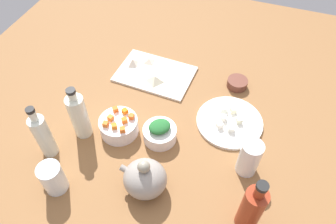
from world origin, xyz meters
TOP-DOWN VIEW (x-y plane):
  - tabletop at (0.00, 0.00)cm, footprint 190.00×190.00cm
  - cutting_board at (13.68, -21.73)cm, footprint 32.86×23.09cm
  - plate_tofu at (-22.25, -6.70)cm, footprint 24.92×24.92cm
  - bowl_greens at (0.36, 8.71)cm, footprint 12.05×12.05cm
  - bowl_carrots at (15.11, 10.75)cm, footprint 13.96×13.96cm
  - bowl_small_side at (-20.88, -26.80)cm, footprint 8.33×8.33cm
  - teapot at (-2.53, 28.49)cm, footprint 15.48×13.30cm
  - bottle_0 at (-34.99, 29.00)cm, footprint 6.40×6.40cm
  - bottle_1 at (27.25, 15.55)cm, footprint 6.22×6.22cm
  - bottle_2 at (34.23, 26.88)cm, footprint 5.43×5.43cm
  - drinking_glass_0 at (-31.67, 10.91)cm, footprint 6.95×6.95cm
  - drinking_glass_1 at (24.71, 37.86)cm, footprint 7.39×7.39cm
  - carrot_cube_0 at (11.58, 14.39)cm, footprint 2.42×2.42cm
  - carrot_cube_1 at (14.19, 6.53)cm, footprint 2.45×2.45cm
  - carrot_cube_2 at (17.73, 11.07)cm, footprint 2.12×2.12cm
  - carrot_cube_3 at (12.61, 10.40)cm, footprint 2.55×2.55cm
  - carrot_cube_4 at (14.87, 13.99)cm, footprint 2.46×2.46cm
  - carrot_cube_5 at (18.16, 14.16)cm, footprint 2.01×2.01cm
  - carrot_cube_6 at (17.80, 6.88)cm, footprint 2.54×2.54cm
  - carrot_cube_7 at (10.96, 7.99)cm, footprint 1.96×1.96cm
  - chopped_greens_mound at (0.36, 8.71)cm, footprint 10.17×10.13cm
  - tofu_cube_0 at (-23.58, -2.39)cm, footprint 2.67×2.67cm
  - tofu_cube_1 at (-22.43, -11.50)cm, footprint 2.88×2.88cm
  - tofu_cube_2 at (-25.48, -7.24)cm, footprint 3.03×3.03cm
  - tofu_cube_3 at (-19.57, -6.36)cm, footprint 2.26×2.26cm
  - tofu_cube_4 at (-19.00, -10.61)cm, footprint 2.61×2.61cm
  - tofu_cube_5 at (-19.25, -2.60)cm, footprint 3.07×3.07cm
  - dumpling_0 at (11.88, -17.10)cm, footprint 6.68×6.64cm
  - dumpling_1 at (18.72, -27.53)cm, footprint 6.15×6.12cm
  - dumpling_2 at (24.69, -23.59)cm, footprint 5.26×5.51cm

SIDE VIEW (x-z plane):
  - tabletop at x=0.00cm, z-range 0.00..3.00cm
  - cutting_board at x=13.68cm, z-range 3.00..4.00cm
  - plate_tofu at x=-22.25cm, z-range 3.00..4.20cm
  - bowl_small_side at x=-20.88cm, z-range 3.00..6.48cm
  - dumpling_1 at x=18.72cm, z-range 4.00..6.02cm
  - tofu_cube_0 at x=-23.58cm, z-range 4.20..6.40cm
  - tofu_cube_1 at x=-22.43cm, z-range 4.20..6.40cm
  - tofu_cube_2 at x=-25.48cm, z-range 4.20..6.40cm
  - tofu_cube_3 at x=-19.57cm, z-range 4.20..6.40cm
  - tofu_cube_4 at x=-19.00cm, z-range 4.20..6.40cm
  - tofu_cube_5 at x=-19.25cm, z-range 4.20..6.40cm
  - dumpling_2 at x=24.69cm, z-range 4.00..6.97cm
  - dumpling_0 at x=11.88cm, z-range 4.00..7.00cm
  - bowl_greens at x=0.36cm, z-range 3.00..8.35cm
  - bowl_carrots at x=15.11cm, z-range 3.00..9.22cm
  - drinking_glass_1 at x=24.71cm, z-range 3.00..14.35cm
  - teapot at x=-2.53cm, z-range 1.46..16.54cm
  - chopped_greens_mound at x=0.36cm, z-range 8.35..11.44cm
  - drinking_glass_0 at x=-31.67cm, z-range 3.00..17.03cm
  - carrot_cube_0 at x=11.58cm, z-range 9.22..11.02cm
  - carrot_cube_1 at x=14.19cm, z-range 9.22..11.02cm
  - carrot_cube_2 at x=17.73cm, z-range 9.22..11.02cm
  - carrot_cube_3 at x=12.61cm, z-range 9.22..11.02cm
  - carrot_cube_4 at x=14.87cm, z-range 9.22..11.02cm
  - carrot_cube_5 at x=18.16cm, z-range 9.22..11.02cm
  - carrot_cube_6 at x=17.80cm, z-range 9.22..11.02cm
  - carrot_cube_7 at x=10.96cm, z-range 9.22..11.02cm
  - bottle_2 at x=34.23cm, z-range 1.02..24.06cm
  - bottle_1 at x=27.25cm, z-range 1.35..23.89cm
  - bottle_0 at x=-34.99cm, z-range 0.97..24.94cm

